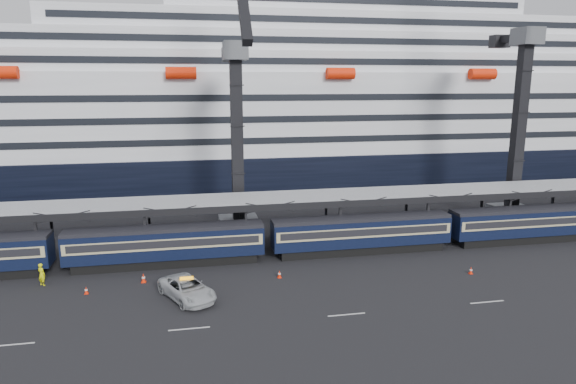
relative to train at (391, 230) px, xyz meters
name	(u,v)px	position (x,y,z in m)	size (l,w,h in m)	color
ground	(482,282)	(4.65, -10.00, -2.20)	(260.00, 260.00, 0.00)	black
train	(391,230)	(0.00, 0.00, 0.00)	(133.05, 3.00, 4.05)	black
canopy	(417,193)	(4.65, 4.00, 3.05)	(130.00, 6.25, 5.53)	gray
cruise_ship	(332,114)	(3.57, 35.99, 10.14)	(214.09, 28.84, 34.00)	black
crane_dark_near	(237,134)	(-15.35, 8.59, 9.73)	(4.50, 17.75, 35.08)	#4C4F54
crane_dark_mid	(522,117)	(19.65, 7.59, 11.16)	(4.50, 18.24, 39.64)	#4C4F54
pickup_truck	(187,289)	(-21.44, -8.54, -1.34)	(2.86, 6.21, 1.73)	#ABAFB3
worker	(42,274)	(-34.03, -3.14, -1.17)	(0.75, 0.49, 2.05)	#E8EC0C
traffic_cone_a	(86,290)	(-29.88, -5.87, -1.87)	(0.33, 0.33, 0.67)	#FF2808
traffic_cone_b	(143,278)	(-25.29, -4.16, -1.77)	(0.43, 0.43, 0.86)	#FF2808
traffic_cone_c	(279,274)	(-13.10, -5.42, -1.84)	(0.36, 0.36, 0.72)	#FF2808
traffic_cone_d	(471,270)	(4.73, -7.95, -1.85)	(0.35, 0.35, 0.70)	#FF2808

